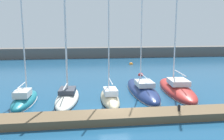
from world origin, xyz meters
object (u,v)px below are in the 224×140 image
sailboat_ivory_second (67,97)px  sailboat_navy_fourth (142,90)px  sailboat_teal_nearest (25,99)px  sailboat_sand_third (110,98)px  mooring_buoy_red (141,75)px  sailboat_red_fifth (177,89)px  dock_bollard (179,108)px  mooring_buoy_orange (131,64)px

sailboat_ivory_second → sailboat_navy_fourth: 7.88m
sailboat_teal_nearest → sailboat_sand_third: (7.78, -0.40, -0.09)m
mooring_buoy_red → sailboat_red_fifth: bearing=-80.5°
sailboat_red_fifth → dock_bollard: size_ratio=40.60×
sailboat_red_fifth → sailboat_ivory_second: bearing=101.9°
sailboat_ivory_second → dock_bollard: (8.68, -5.69, 0.47)m
sailboat_sand_third → sailboat_red_fifth: bearing=-73.9°
sailboat_red_fifth → mooring_buoy_red: 9.47m
sailboat_ivory_second → sailboat_sand_third: bearing=-97.5°
sailboat_teal_nearest → dock_bollard: (12.50, -5.28, 0.40)m
dock_bollard → mooring_buoy_orange: bearing=85.9°
sailboat_red_fifth → dock_bollard: bearing=164.0°
mooring_buoy_orange → dock_bollard: bearing=-94.1°
sailboat_sand_third → mooring_buoy_red: 12.97m
sailboat_sand_third → sailboat_ivory_second: bearing=77.8°
sailboat_ivory_second → sailboat_sand_third: (3.96, -0.82, -0.01)m
sailboat_teal_nearest → sailboat_navy_fourth: bearing=-77.1°
sailboat_sand_third → sailboat_red_fifth: sailboat_red_fifth is taller
sailboat_teal_nearest → mooring_buoy_orange: sailboat_teal_nearest is taller
sailboat_navy_fourth → mooring_buoy_orange: bearing=-8.1°
sailboat_ivory_second → mooring_buoy_red: (9.83, 10.74, -0.32)m
sailboat_navy_fourth → sailboat_ivory_second: bearing=102.3°
sailboat_ivory_second → mooring_buoy_orange: 23.78m
sailboat_ivory_second → mooring_buoy_red: size_ratio=16.55×
sailboat_navy_fourth → dock_bollard: sailboat_navy_fourth is taller
sailboat_sand_third → sailboat_red_fifth: 7.76m
sailboat_teal_nearest → dock_bollard: sailboat_teal_nearest is taller
sailboat_sand_third → sailboat_navy_fourth: size_ratio=0.85×
sailboat_teal_nearest → sailboat_navy_fourth: 11.71m
mooring_buoy_orange → mooring_buoy_red: size_ratio=0.98×
sailboat_navy_fourth → sailboat_red_fifth: 3.69m
sailboat_teal_nearest → sailboat_red_fifth: sailboat_red_fifth is taller
sailboat_ivory_second → sailboat_red_fifth: size_ratio=0.71×
sailboat_ivory_second → sailboat_red_fifth: 11.48m
sailboat_teal_nearest → sailboat_sand_third: sailboat_teal_nearest is taller
sailboat_ivory_second → sailboat_red_fifth: sailboat_red_fifth is taller
sailboat_sand_third → sailboat_navy_fourth: sailboat_navy_fourth is taller
sailboat_sand_third → sailboat_navy_fourth: (3.75, 2.45, 0.01)m
sailboat_navy_fourth → dock_bollard: bearing=-172.1°
sailboat_ivory_second → mooring_buoy_orange: (10.63, 21.27, -0.32)m
sailboat_teal_nearest → dock_bollard: size_ratio=30.85×
sailboat_ivory_second → sailboat_red_fifth: bearing=-78.8°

